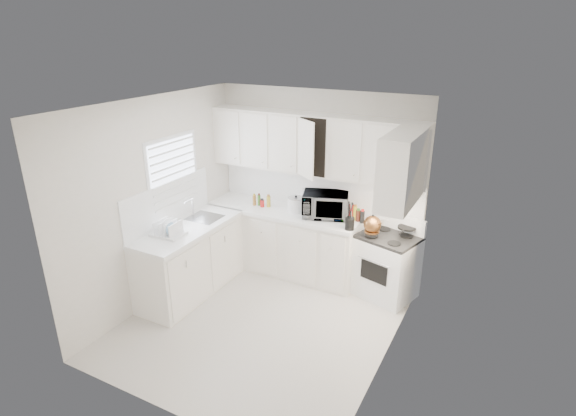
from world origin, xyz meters
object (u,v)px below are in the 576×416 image
Objects in this scene: stove at (387,258)px; microwave at (325,202)px; rice_cooker at (296,204)px; utensil_crock at (350,215)px; tea_kettle at (372,223)px; dish_rack at (168,227)px.

microwave is (-0.90, 0.04, 0.60)m from stove.
utensil_crock reaches higher than rice_cooker.
microwave reaches higher than tea_kettle.
tea_kettle is 0.76m from microwave.
tea_kettle is at bearing -34.69° from microwave.
microwave reaches higher than stove.
tea_kettle is 1.17m from rice_cooker.
microwave is 2.07m from dish_rack.
tea_kettle is 0.72× the size of dish_rack.
stove is 0.57m from tea_kettle.
dish_rack is at bearing -154.74° from microwave.
dish_rack is (-2.38, -1.42, 0.51)m from stove.
dish_rack is (-2.20, -1.26, -0.01)m from tea_kettle.
microwave reaches higher than dish_rack.
rice_cooker is (-0.43, -0.02, -0.08)m from microwave.
stove is 0.78m from utensil_crock.
rice_cooker is at bearing 51.46° from dish_rack.
dish_rack is at bearing -133.39° from stove.
utensil_crock is at bearing -145.59° from tea_kettle.
utensil_crock is at bearing -49.73° from microwave.
tea_kettle is at bearing 13.23° from utensil_crock.
microwave reaches higher than utensil_crock.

